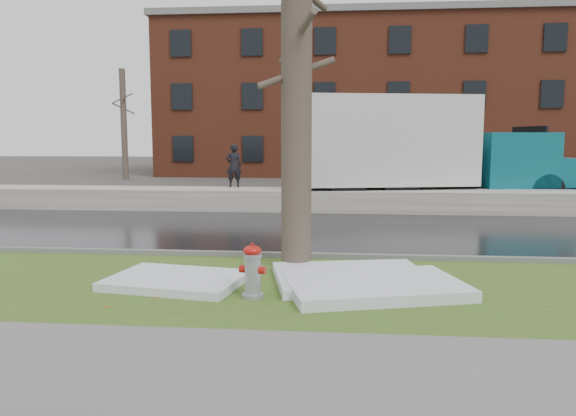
# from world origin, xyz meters

# --- Properties ---
(ground) EXTENTS (120.00, 120.00, 0.00)m
(ground) POSITION_xyz_m (0.00, 0.00, 0.00)
(ground) COLOR #47423D
(ground) RESTS_ON ground
(verge) EXTENTS (60.00, 4.50, 0.04)m
(verge) POSITION_xyz_m (0.00, -1.25, 0.02)
(verge) COLOR #2E4A18
(verge) RESTS_ON ground
(sidewalk) EXTENTS (60.00, 3.00, 0.05)m
(sidewalk) POSITION_xyz_m (0.00, -5.00, 0.03)
(sidewalk) COLOR slate
(sidewalk) RESTS_ON ground
(road) EXTENTS (60.00, 7.00, 0.03)m
(road) POSITION_xyz_m (0.00, 4.50, 0.01)
(road) COLOR black
(road) RESTS_ON ground
(parking_lot) EXTENTS (60.00, 9.00, 0.03)m
(parking_lot) POSITION_xyz_m (0.00, 13.00, 0.01)
(parking_lot) COLOR slate
(parking_lot) RESTS_ON ground
(curb) EXTENTS (60.00, 0.15, 0.14)m
(curb) POSITION_xyz_m (0.00, 1.00, 0.07)
(curb) COLOR slate
(curb) RESTS_ON ground
(snowbank) EXTENTS (60.00, 1.60, 0.75)m
(snowbank) POSITION_xyz_m (0.00, 8.70, 0.38)
(snowbank) COLOR beige
(snowbank) RESTS_ON ground
(brick_building) EXTENTS (26.00, 12.00, 10.00)m
(brick_building) POSITION_xyz_m (2.00, 30.00, 5.00)
(brick_building) COLOR brown
(brick_building) RESTS_ON ground
(bg_tree_left) EXTENTS (1.40, 1.62, 6.50)m
(bg_tree_left) POSITION_xyz_m (-12.00, 22.00, 3.33)
(bg_tree_left) COLOR brown
(bg_tree_left) RESTS_ON ground
(bg_tree_center) EXTENTS (1.40, 1.62, 6.50)m
(bg_tree_center) POSITION_xyz_m (-6.00, 26.00, 3.33)
(bg_tree_center) COLOR brown
(bg_tree_center) RESTS_ON ground
(fire_hydrant) EXTENTS (0.43, 0.39, 0.87)m
(fire_hydrant) POSITION_xyz_m (-0.51, -2.00, 0.51)
(fire_hydrant) COLOR #95979C
(fire_hydrant) RESTS_ON verge
(tree) EXTENTS (1.44, 1.66, 7.15)m
(tree) POSITION_xyz_m (0.01, 0.06, 3.64)
(tree) COLOR brown
(tree) RESTS_ON verge
(box_truck) EXTENTS (12.02, 4.77, 3.97)m
(box_truck) POSITION_xyz_m (3.52, 10.17, 2.10)
(box_truck) COLOR black
(box_truck) RESTS_ON ground
(worker) EXTENTS (0.64, 0.50, 1.54)m
(worker) POSITION_xyz_m (-2.98, 9.30, 1.52)
(worker) COLOR black
(worker) RESTS_ON snowbank
(snow_patch_near) EXTENTS (2.95, 2.48, 0.16)m
(snow_patch_near) POSITION_xyz_m (1.05, -0.90, 0.12)
(snow_patch_near) COLOR silver
(snow_patch_near) RESTS_ON verge
(snow_patch_far) EXTENTS (2.44, 1.95, 0.14)m
(snow_patch_far) POSITION_xyz_m (-1.94, -1.33, 0.11)
(snow_patch_far) COLOR silver
(snow_patch_far) RESTS_ON verge
(snow_patch_side) EXTENTS (3.18, 2.48, 0.18)m
(snow_patch_side) POSITION_xyz_m (1.41, -1.49, 0.13)
(snow_patch_side) COLOR silver
(snow_patch_side) RESTS_ON verge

